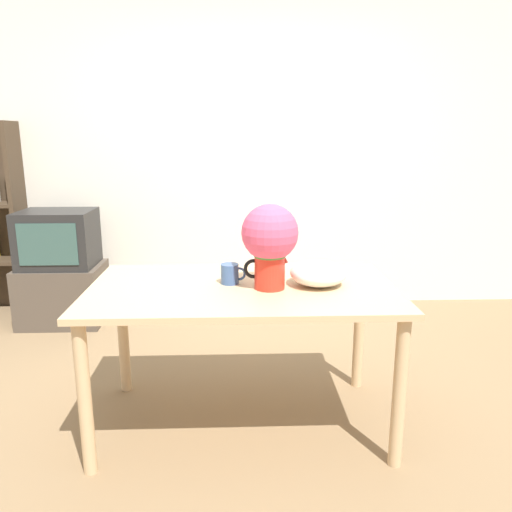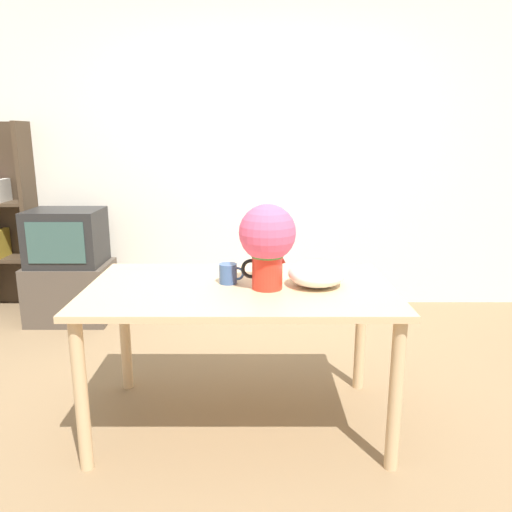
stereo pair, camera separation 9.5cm
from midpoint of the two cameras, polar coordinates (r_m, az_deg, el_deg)
name	(u,v)px [view 1 (the left image)]	position (r m, az deg, el deg)	size (l,w,h in m)	color
ground_plane	(258,422)	(2.73, -0.83, -18.41)	(12.00, 12.00, 0.00)	#7F6647
wall_back	(249,154)	(4.26, -1.51, 11.58)	(8.00, 0.05, 2.60)	silver
table	(242,304)	(2.45, -2.68, -5.51)	(1.48, 0.86, 0.74)	tan
flower_vase	(270,240)	(2.33, 0.42, 1.84)	(0.27, 0.27, 0.40)	red
coffee_mug	(230,274)	(2.45, -4.06, -2.06)	(0.12, 0.09, 0.10)	#385689
white_bowl	(318,273)	(2.43, 6.00, -1.98)	(0.27, 0.27, 0.12)	silver
tv_stand	(63,294)	(4.25, -21.78, -4.06)	(0.63, 0.47, 0.46)	#4C4238
tv_set	(58,239)	(4.14, -22.33, 1.84)	(0.55, 0.44, 0.43)	black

